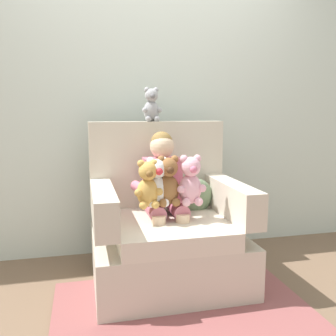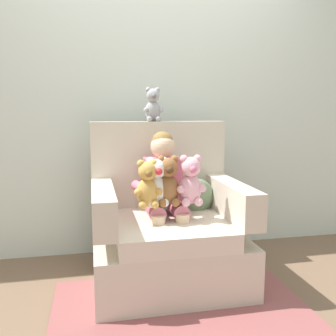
{
  "view_description": "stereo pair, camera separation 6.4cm",
  "coord_description": "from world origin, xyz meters",
  "px_view_note": "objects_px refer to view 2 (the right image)",
  "views": [
    {
      "loc": [
        -0.56,
        -2.36,
        1.19
      ],
      "look_at": [
        -0.01,
        -0.05,
        0.82
      ],
      "focal_mm": 39.16,
      "sensor_mm": 36.0,
      "label": 1
    },
    {
      "loc": [
        -0.5,
        -2.37,
        1.19
      ],
      "look_at": [
        -0.01,
        -0.05,
        0.82
      ],
      "focal_mm": 39.16,
      "sensor_mm": 36.0,
      "label": 2
    }
  ],
  "objects_px": {
    "plush_brown": "(168,182)",
    "plush_grey_on_backrest": "(153,106)",
    "seated_child": "(165,185)",
    "plush_pink": "(191,182)",
    "armchair": "(167,231)",
    "plush_white": "(157,183)",
    "plush_honey": "(148,185)",
    "throw_pillow": "(197,196)"
  },
  "relations": [
    {
      "from": "plush_brown",
      "to": "plush_grey_on_backrest",
      "type": "relative_size",
      "value": 1.3
    },
    {
      "from": "seated_child",
      "to": "plush_pink",
      "type": "bearing_deg",
      "value": -46.49
    },
    {
      "from": "armchair",
      "to": "plush_white",
      "type": "relative_size",
      "value": 3.47
    },
    {
      "from": "plush_pink",
      "to": "plush_grey_on_backrest",
      "type": "xyz_separation_m",
      "value": [
        -0.17,
        0.46,
        0.5
      ]
    },
    {
      "from": "armchair",
      "to": "plush_grey_on_backrest",
      "type": "height_order",
      "value": "plush_grey_on_backrest"
    },
    {
      "from": "plush_brown",
      "to": "plush_white",
      "type": "relative_size",
      "value": 1.03
    },
    {
      "from": "armchair",
      "to": "plush_pink",
      "type": "height_order",
      "value": "armchair"
    },
    {
      "from": "plush_white",
      "to": "plush_brown",
      "type": "bearing_deg",
      "value": -17.36
    },
    {
      "from": "plush_honey",
      "to": "plush_white",
      "type": "height_order",
      "value": "plush_white"
    },
    {
      "from": "throw_pillow",
      "to": "plush_grey_on_backrest",
      "type": "bearing_deg",
      "value": 145.37
    },
    {
      "from": "armchair",
      "to": "seated_child",
      "type": "distance_m",
      "value": 0.33
    },
    {
      "from": "plush_honey",
      "to": "plush_white",
      "type": "relative_size",
      "value": 0.97
    },
    {
      "from": "plush_grey_on_backrest",
      "to": "plush_honey",
      "type": "bearing_deg",
      "value": -110.87
    },
    {
      "from": "armchair",
      "to": "throw_pillow",
      "type": "xyz_separation_m",
      "value": [
        0.25,
        0.11,
        0.22
      ]
    },
    {
      "from": "plush_brown",
      "to": "throw_pillow",
      "type": "bearing_deg",
      "value": 48.9
    },
    {
      "from": "seated_child",
      "to": "plush_white",
      "type": "xyz_separation_m",
      "value": [
        -0.08,
        -0.14,
        0.05
      ]
    },
    {
      "from": "plush_pink",
      "to": "plush_brown",
      "type": "xyz_separation_m",
      "value": [
        -0.15,
        0.02,
        -0.0
      ]
    },
    {
      "from": "armchair",
      "to": "plush_honey",
      "type": "xyz_separation_m",
      "value": [
        -0.16,
        -0.15,
        0.37
      ]
    },
    {
      "from": "seated_child",
      "to": "plush_white",
      "type": "relative_size",
      "value": 2.57
    },
    {
      "from": "seated_child",
      "to": "throw_pillow",
      "type": "height_order",
      "value": "seated_child"
    },
    {
      "from": "plush_grey_on_backrest",
      "to": "plush_pink",
      "type": "bearing_deg",
      "value": -76.71
    },
    {
      "from": "plush_grey_on_backrest",
      "to": "throw_pillow",
      "type": "relative_size",
      "value": 0.98
    },
    {
      "from": "seated_child",
      "to": "plush_brown",
      "type": "distance_m",
      "value": 0.15
    },
    {
      "from": "plush_honey",
      "to": "plush_brown",
      "type": "height_order",
      "value": "plush_brown"
    },
    {
      "from": "throw_pillow",
      "to": "plush_brown",
      "type": "bearing_deg",
      "value": -137.74
    },
    {
      "from": "plush_brown",
      "to": "seated_child",
      "type": "bearing_deg",
      "value": 94.15
    },
    {
      "from": "plush_honey",
      "to": "seated_child",
      "type": "bearing_deg",
      "value": 30.02
    },
    {
      "from": "armchair",
      "to": "throw_pillow",
      "type": "bearing_deg",
      "value": 24.4
    },
    {
      "from": "plush_honey",
      "to": "plush_brown",
      "type": "bearing_deg",
      "value": -9.62
    },
    {
      "from": "plush_pink",
      "to": "plush_brown",
      "type": "distance_m",
      "value": 0.15
    },
    {
      "from": "seated_child",
      "to": "plush_honey",
      "type": "xyz_separation_m",
      "value": [
        -0.14,
        -0.17,
        0.04
      ]
    },
    {
      "from": "armchair",
      "to": "plush_honey",
      "type": "relative_size",
      "value": 3.59
    },
    {
      "from": "throw_pillow",
      "to": "seated_child",
      "type": "bearing_deg",
      "value": -159.77
    },
    {
      "from": "seated_child",
      "to": "plush_honey",
      "type": "distance_m",
      "value": 0.23
    },
    {
      "from": "seated_child",
      "to": "plush_brown",
      "type": "bearing_deg",
      "value": -89.54
    },
    {
      "from": "seated_child",
      "to": "armchair",
      "type": "bearing_deg",
      "value": -51.71
    },
    {
      "from": "seated_child",
      "to": "plush_grey_on_backrest",
      "type": "height_order",
      "value": "plush_grey_on_backrest"
    },
    {
      "from": "plush_honey",
      "to": "plush_brown",
      "type": "xyz_separation_m",
      "value": [
        0.14,
        0.02,
        0.01
      ]
    },
    {
      "from": "plush_honey",
      "to": "plush_pink",
      "type": "height_order",
      "value": "plush_pink"
    },
    {
      "from": "seated_child",
      "to": "plush_white",
      "type": "bearing_deg",
      "value": -115.33
    },
    {
      "from": "plush_honey",
      "to": "plush_pink",
      "type": "relative_size",
      "value": 0.93
    },
    {
      "from": "plush_brown",
      "to": "plush_white",
      "type": "height_order",
      "value": "plush_brown"
    }
  ]
}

